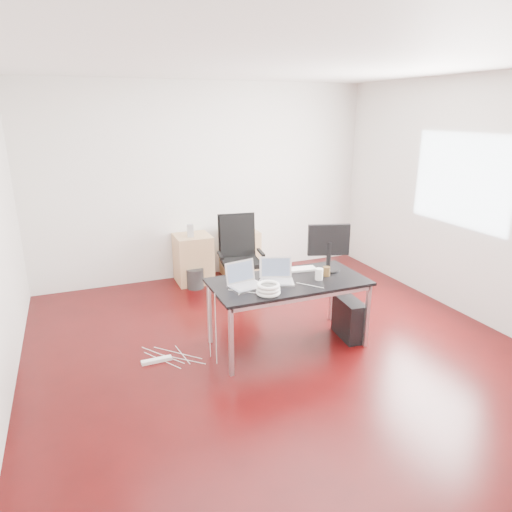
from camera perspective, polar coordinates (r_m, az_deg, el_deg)
name	(u,v)px	position (r m, az deg, el deg)	size (l,w,h in m)	color
room_shell	(281,217)	(4.46, 3.10, 4.86)	(5.00, 5.00, 5.00)	#310506
desk	(288,285)	(4.71, 4.06, -3.68)	(1.60, 0.80, 0.73)	black
office_chair	(239,253)	(6.01, -2.09, 0.39)	(0.54, 0.56, 1.08)	black
filing_cabinet_left	(193,259)	(6.66, -7.85, -0.34)	(0.50, 0.50, 0.70)	tan
filing_cabinet_right	(240,253)	(6.86, -2.04, 0.36)	(0.50, 0.50, 0.70)	tan
pc_tower	(349,318)	(5.15, 11.54, -7.66)	(0.20, 0.45, 0.44)	black
wastebasket	(195,278)	(6.49, -7.61, -2.79)	(0.24, 0.24, 0.28)	black
power_strip	(157,360)	(4.77, -12.32, -12.62)	(0.30, 0.06, 0.04)	white
laptop_left	(244,281)	(4.53, -1.45, -3.08)	(0.37, 0.32, 0.23)	silver
laptop_right	(277,276)	(4.65, 2.62, -2.52)	(0.40, 0.35, 0.23)	silver
monitor	(329,245)	(4.97, 9.06, 1.38)	(0.44, 0.26, 0.51)	black
keyboard	(296,270)	(4.99, 5.02, -1.70)	(0.44, 0.14, 0.02)	white
cup_white	(319,274)	(4.73, 7.89, -2.26)	(0.08, 0.08, 0.12)	white
cup_brown	(327,271)	(4.85, 8.81, -1.91)	(0.08, 0.08, 0.10)	brown
cable_coil	(268,289)	(4.33, 1.54, -4.12)	(0.24, 0.24, 0.11)	white
power_adapter	(274,288)	(4.45, 2.27, -4.05)	(0.07, 0.07, 0.03)	white
speaker	(190,231)	(6.47, -8.21, 3.16)	(0.09, 0.08, 0.18)	#9E9E9E
navy_garment	(242,229)	(6.70, -1.72, 3.44)	(0.30, 0.24, 0.09)	black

